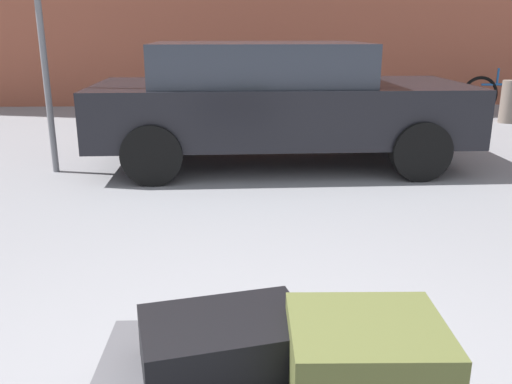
{
  "coord_description": "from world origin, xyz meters",
  "views": [
    {
      "loc": [
        -0.09,
        -1.71,
        1.57
      ],
      "look_at": [
        0.0,
        1.2,
        0.69
      ],
      "focal_mm": 37.96,
      "sensor_mm": 36.0,
      "label": 1
    }
  ],
  "objects_px": {
    "suitcase_black_rear_left": "(224,344)",
    "suitcase_olive_front_left": "(366,358)",
    "parked_car": "(275,100)",
    "bicycle_leaning": "(506,94)",
    "no_parking_sign": "(42,39)",
    "bollard_kerb_near": "(416,102)",
    "bollard_kerb_mid": "(508,102)"
  },
  "relations": [
    {
      "from": "suitcase_olive_front_left",
      "to": "parked_car",
      "type": "xyz_separation_m",
      "value": [
        -0.0,
        4.78,
        0.28
      ]
    },
    {
      "from": "suitcase_black_rear_left",
      "to": "bollard_kerb_mid",
      "type": "bearing_deg",
      "value": 44.29
    },
    {
      "from": "parked_car",
      "to": "bicycle_leaning",
      "type": "xyz_separation_m",
      "value": [
        4.64,
        3.78,
        -0.39
      ]
    },
    {
      "from": "bicycle_leaning",
      "to": "bollard_kerb_near",
      "type": "bearing_deg",
      "value": -154.22
    },
    {
      "from": "bollard_kerb_near",
      "to": "bollard_kerb_mid",
      "type": "bearing_deg",
      "value": 0.0
    },
    {
      "from": "bollard_kerb_near",
      "to": "no_parking_sign",
      "type": "relative_size",
      "value": 0.31
    },
    {
      "from": "bicycle_leaning",
      "to": "no_parking_sign",
      "type": "distance_m",
      "value": 8.33
    },
    {
      "from": "bollard_kerb_near",
      "to": "parked_car",
      "type": "bearing_deg",
      "value": -132.95
    },
    {
      "from": "parked_car",
      "to": "no_parking_sign",
      "type": "distance_m",
      "value": 2.65
    },
    {
      "from": "suitcase_black_rear_left",
      "to": "bicycle_leaning",
      "type": "bearing_deg",
      "value": 45.23
    },
    {
      "from": "suitcase_black_rear_left",
      "to": "suitcase_olive_front_left",
      "type": "distance_m",
      "value": 0.52
    },
    {
      "from": "parked_car",
      "to": "bollard_kerb_near",
      "type": "distance_m",
      "value": 3.86
    },
    {
      "from": "suitcase_olive_front_left",
      "to": "bicycle_leaning",
      "type": "relative_size",
      "value": 0.3
    },
    {
      "from": "suitcase_black_rear_left",
      "to": "suitcase_olive_front_left",
      "type": "height_order",
      "value": "suitcase_olive_front_left"
    },
    {
      "from": "suitcase_olive_front_left",
      "to": "bollard_kerb_mid",
      "type": "relative_size",
      "value": 0.73
    },
    {
      "from": "bicycle_leaning",
      "to": "no_parking_sign",
      "type": "height_order",
      "value": "no_parking_sign"
    },
    {
      "from": "suitcase_olive_front_left",
      "to": "no_parking_sign",
      "type": "relative_size",
      "value": 0.22
    },
    {
      "from": "suitcase_olive_front_left",
      "to": "suitcase_black_rear_left",
      "type": "bearing_deg",
      "value": 163.91
    },
    {
      "from": "suitcase_black_rear_left",
      "to": "no_parking_sign",
      "type": "height_order",
      "value": "no_parking_sign"
    },
    {
      "from": "bollard_kerb_near",
      "to": "suitcase_black_rear_left",
      "type": "bearing_deg",
      "value": -112.69
    },
    {
      "from": "bollard_kerb_near",
      "to": "bollard_kerb_mid",
      "type": "xyz_separation_m",
      "value": [
        1.6,
        0.0,
        0.0
      ]
    },
    {
      "from": "bollard_kerb_mid",
      "to": "bollard_kerb_near",
      "type": "bearing_deg",
      "value": 180.0
    },
    {
      "from": "suitcase_black_rear_left",
      "to": "bollard_kerb_mid",
      "type": "relative_size",
      "value": 0.83
    },
    {
      "from": "bicycle_leaning",
      "to": "bollard_kerb_mid",
      "type": "distance_m",
      "value": 1.07
    },
    {
      "from": "suitcase_black_rear_left",
      "to": "suitcase_olive_front_left",
      "type": "bearing_deg",
      "value": -30.72
    },
    {
      "from": "no_parking_sign",
      "to": "parked_car",
      "type": "bearing_deg",
      "value": 7.26
    },
    {
      "from": "suitcase_black_rear_left",
      "to": "parked_car",
      "type": "distance_m",
      "value": 4.66
    },
    {
      "from": "parked_car",
      "to": "bollard_kerb_near",
      "type": "xyz_separation_m",
      "value": [
        2.61,
        2.81,
        -0.4
      ]
    },
    {
      "from": "suitcase_black_rear_left",
      "to": "no_parking_sign",
      "type": "xyz_separation_m",
      "value": [
        -2.03,
        4.3,
        1.02
      ]
    },
    {
      "from": "bollard_kerb_mid",
      "to": "suitcase_black_rear_left",
      "type": "bearing_deg",
      "value": -122.32
    },
    {
      "from": "bollard_kerb_mid",
      "to": "bicycle_leaning",
      "type": "bearing_deg",
      "value": 66.34
    },
    {
      "from": "suitcase_black_rear_left",
      "to": "bollard_kerb_mid",
      "type": "distance_m",
      "value": 8.8
    }
  ]
}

